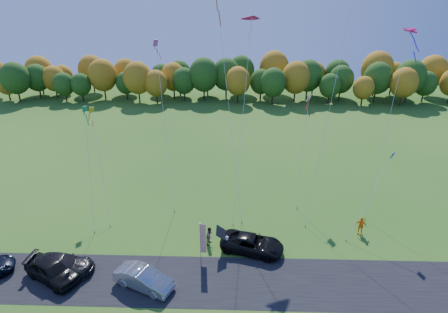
{
  "coord_description": "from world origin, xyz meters",
  "views": [
    {
      "loc": [
        0.99,
        -26.51,
        21.23
      ],
      "look_at": [
        0.0,
        6.0,
        7.0
      ],
      "focal_mm": 28.0,
      "sensor_mm": 36.0,
      "label": 1
    }
  ],
  "objects_px": {
    "person_east": "(361,226)",
    "feather_flag": "(202,238)",
    "black_suv": "(252,244)",
    "silver_sedan": "(144,278)"
  },
  "relations": [
    {
      "from": "person_east",
      "to": "black_suv",
      "type": "bearing_deg",
      "value": -144.25
    },
    {
      "from": "black_suv",
      "to": "silver_sedan",
      "type": "xyz_separation_m",
      "value": [
        -9.0,
        -4.78,
        0.02
      ]
    },
    {
      "from": "black_suv",
      "to": "person_east",
      "type": "relative_size",
      "value": 3.03
    },
    {
      "from": "person_east",
      "to": "silver_sedan",
      "type": "bearing_deg",
      "value": -138.24
    },
    {
      "from": "person_east",
      "to": "feather_flag",
      "type": "bearing_deg",
      "value": -143.31
    },
    {
      "from": "black_suv",
      "to": "silver_sedan",
      "type": "distance_m",
      "value": 10.2
    },
    {
      "from": "silver_sedan",
      "to": "feather_flag",
      "type": "height_order",
      "value": "feather_flag"
    },
    {
      "from": "silver_sedan",
      "to": "feather_flag",
      "type": "distance_m",
      "value": 5.84
    },
    {
      "from": "person_east",
      "to": "feather_flag",
      "type": "relative_size",
      "value": 0.48
    },
    {
      "from": "black_suv",
      "to": "person_east",
      "type": "xyz_separation_m",
      "value": [
        10.94,
        2.99,
        0.15
      ]
    }
  ]
}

